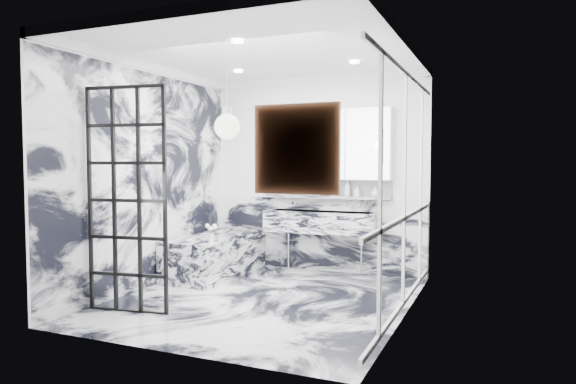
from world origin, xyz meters
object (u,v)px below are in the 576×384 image
at_px(crittall_door, 127,201).
at_px(trough_sink, 321,222).
at_px(bathtub, 215,255).
at_px(mirror_cabinet, 325,145).

distance_m(crittall_door, trough_sink, 2.87).
relative_size(crittall_door, trough_sink, 1.46).
height_order(crittall_door, trough_sink, crittall_door).
bearing_deg(trough_sink, crittall_door, -116.25).
xyz_separation_m(crittall_door, trough_sink, (1.25, 2.54, -0.44)).
relative_size(crittall_door, bathtub, 1.42).
xyz_separation_m(mirror_cabinet, bathtub, (-1.32, -0.83, -1.54)).
bearing_deg(bathtub, crittall_door, -87.85).
distance_m(trough_sink, mirror_cabinet, 1.10).
distance_m(crittall_door, bathtub, 2.09).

